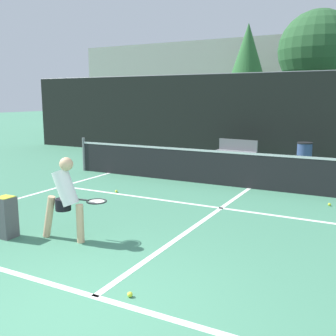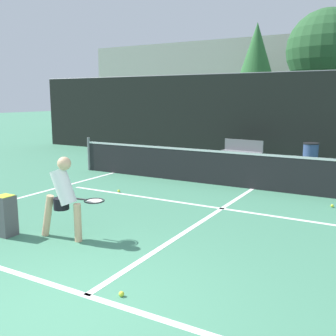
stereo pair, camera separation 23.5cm
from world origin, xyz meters
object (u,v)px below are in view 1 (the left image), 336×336
object	(u,v)px
player_practicing	(66,195)
trash_bin	(304,155)
ball_hopper	(6,216)
courtside_bench	(236,151)
parked_car	(303,138)

from	to	relation	value
player_practicing	trash_bin	world-z (taller)	player_practicing
player_practicing	ball_hopper	bearing A→B (deg)	-165.28
courtside_bench	player_practicing	bearing A→B (deg)	-84.03
ball_hopper	courtside_bench	xyz separation A→B (m)	(1.03, 9.16, 0.09)
ball_hopper	player_practicing	bearing A→B (deg)	20.73
player_practicing	courtside_bench	xyz separation A→B (m)	(0.03, 8.78, -0.31)
trash_bin	parked_car	distance (m)	5.02
ball_hopper	courtside_bench	distance (m)	9.21
player_practicing	trash_bin	bearing A→B (deg)	69.15
ball_hopper	courtside_bench	size ratio (longest dim) A/B	0.47
ball_hopper	trash_bin	world-z (taller)	trash_bin
player_practicing	ball_hopper	size ratio (longest dim) A/B	1.98
player_practicing	courtside_bench	world-z (taller)	player_practicing
parked_car	ball_hopper	bearing A→B (deg)	-99.98
courtside_bench	trash_bin	world-z (taller)	trash_bin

